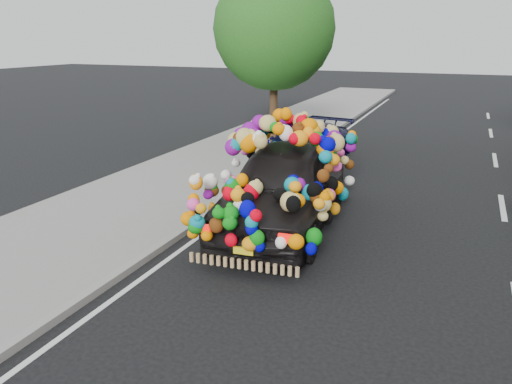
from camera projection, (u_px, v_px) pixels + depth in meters
ground at (282, 270)px, 8.45m from camera, size 100.00×100.00×0.00m
sidewalk at (81, 230)px, 10.02m from camera, size 4.00×60.00×0.12m
kerb at (164, 245)px, 9.30m from camera, size 0.15×60.00×0.13m
tree_near_sidewalk at (274, 29)px, 17.00m from camera, size 4.20×4.20×6.13m
plush_art_car at (284, 169)px, 10.10m from camera, size 2.82×5.39×2.35m
navy_sedan at (303, 146)px, 14.88m from camera, size 2.39×4.59×1.27m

